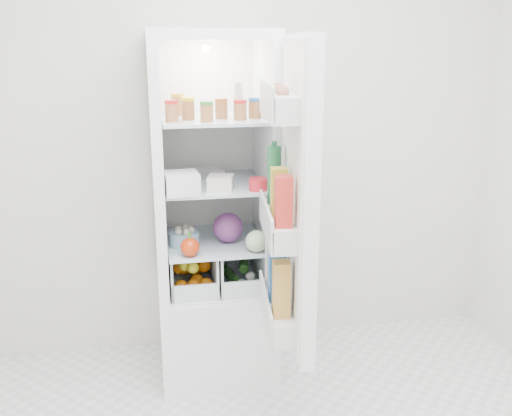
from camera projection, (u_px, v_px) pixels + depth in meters
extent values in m
cube|color=beige|center=(242.00, 125.00, 3.16)|extent=(3.00, 0.02, 2.60)
cube|color=white|center=(216.00, 324.00, 3.14)|extent=(0.60, 0.60, 0.50)
cube|color=white|center=(209.00, 35.00, 2.71)|extent=(0.60, 0.60, 0.05)
cube|color=white|center=(207.00, 158.00, 3.16)|extent=(0.60, 0.05, 1.25)
cube|color=white|center=(158.00, 170.00, 2.85)|extent=(0.05, 0.60, 1.25)
cube|color=white|center=(265.00, 166.00, 2.94)|extent=(0.05, 0.60, 1.25)
cube|color=white|center=(207.00, 159.00, 3.13)|extent=(0.50, 0.01, 1.25)
sphere|color=white|center=(205.00, 48.00, 2.93)|extent=(0.05, 0.05, 0.05)
cube|color=silver|center=(214.00, 241.00, 2.98)|extent=(0.49, 0.53, 0.01)
cube|color=silver|center=(213.00, 184.00, 2.89)|extent=(0.49, 0.53, 0.02)
cube|color=silver|center=(212.00, 119.00, 2.80)|extent=(0.49, 0.53, 0.02)
cylinder|color=#B21919|center=(172.00, 112.00, 2.62)|extent=(0.06, 0.06, 0.08)
cylinder|color=gold|center=(188.00, 111.00, 2.69)|extent=(0.06, 0.06, 0.08)
cylinder|color=#267226|center=(207.00, 112.00, 2.62)|extent=(0.06, 0.06, 0.08)
cylinder|color=brown|center=(221.00, 110.00, 2.73)|extent=(0.06, 0.06, 0.08)
cylinder|color=#B21919|center=(240.00, 111.00, 2.68)|extent=(0.06, 0.06, 0.08)
cylinder|color=#194C8C|center=(255.00, 109.00, 2.74)|extent=(0.06, 0.06, 0.08)
cylinder|color=#BF8C19|center=(178.00, 107.00, 2.85)|extent=(0.06, 0.06, 0.08)
cylinder|color=silver|center=(238.00, 99.00, 2.79)|extent=(0.05, 0.05, 0.17)
cube|color=white|center=(181.00, 183.00, 2.66)|extent=(0.17, 0.17, 0.10)
cube|color=silver|center=(221.00, 183.00, 2.73)|extent=(0.14, 0.14, 0.07)
cylinder|color=red|center=(258.00, 184.00, 2.73)|extent=(0.11, 0.11, 0.06)
cube|color=white|center=(204.00, 173.00, 2.98)|extent=(0.20, 0.17, 0.04)
sphere|color=#581E58|center=(228.00, 228.00, 2.93)|extent=(0.15, 0.15, 0.15)
sphere|color=red|center=(190.00, 247.00, 2.74)|extent=(0.09, 0.09, 0.09)
cylinder|color=#94C5DD|center=(184.00, 239.00, 2.89)|extent=(0.15, 0.15, 0.07)
sphere|color=#B6D39E|center=(257.00, 241.00, 2.80)|extent=(0.11, 0.11, 0.11)
sphere|color=orange|center=(181.00, 287.00, 2.89)|extent=(0.07, 0.07, 0.07)
sphere|color=orange|center=(194.00, 286.00, 2.90)|extent=(0.07, 0.07, 0.07)
sphere|color=orange|center=(207.00, 285.00, 2.91)|extent=(0.07, 0.07, 0.07)
sphere|color=orange|center=(179.00, 268.00, 2.98)|extent=(0.07, 0.07, 0.07)
sphere|color=orange|center=(192.00, 267.00, 3.00)|extent=(0.07, 0.07, 0.07)
sphere|color=orange|center=(204.00, 266.00, 3.01)|extent=(0.07, 0.07, 0.07)
sphere|color=orange|center=(185.00, 268.00, 3.12)|extent=(0.07, 0.07, 0.07)
sphere|color=orange|center=(198.00, 268.00, 3.13)|extent=(0.07, 0.07, 0.07)
sphere|color=orange|center=(197.00, 281.00, 2.96)|extent=(0.07, 0.07, 0.07)
sphere|color=yellow|center=(185.00, 265.00, 2.92)|extent=(0.06, 0.06, 0.06)
sphere|color=yellow|center=(196.00, 257.00, 3.04)|extent=(0.06, 0.06, 0.06)
sphere|color=yellow|center=(193.00, 268.00, 2.89)|extent=(0.06, 0.06, 0.06)
cylinder|color=#1C4D19|center=(231.00, 275.00, 3.05)|extent=(0.09, 0.21, 0.05)
cylinder|color=#1C4D19|center=(244.00, 262.00, 3.10)|extent=(0.08, 0.21, 0.05)
sphere|color=white|center=(241.00, 284.00, 2.94)|extent=(0.05, 0.05, 0.05)
sphere|color=white|center=(250.00, 276.00, 2.96)|extent=(0.05, 0.05, 0.05)
cube|color=white|center=(299.00, 195.00, 2.38)|extent=(0.12, 0.60, 1.30)
cube|color=white|center=(291.00, 196.00, 2.38)|extent=(0.07, 0.56, 1.26)
cube|color=silver|center=(280.00, 105.00, 2.27)|extent=(0.16, 0.51, 0.10)
cube|color=silver|center=(279.00, 224.00, 2.41)|extent=(0.16, 0.51, 0.10)
cube|color=silver|center=(278.00, 310.00, 2.52)|extent=(0.16, 0.51, 0.10)
sphere|color=#915641|center=(283.00, 92.00, 2.14)|extent=(0.05, 0.05, 0.05)
sphere|color=#915641|center=(280.00, 91.00, 2.21)|extent=(0.05, 0.05, 0.05)
sphere|color=#915641|center=(278.00, 89.00, 2.29)|extent=(0.05, 0.05, 0.05)
cylinder|color=#1A5D33|center=(274.00, 175.00, 2.50)|extent=(0.06, 0.06, 0.26)
cube|color=gold|center=(279.00, 192.00, 2.34)|extent=(0.07, 0.07, 0.20)
cube|color=red|center=(284.00, 202.00, 2.19)|extent=(0.07, 0.07, 0.20)
cube|color=silver|center=(273.00, 262.00, 2.62)|extent=(0.08, 0.08, 0.24)
cube|color=#2365B1|center=(277.00, 275.00, 2.47)|extent=(0.08, 0.08, 0.24)
cube|color=gold|center=(281.00, 289.00, 2.33)|extent=(0.08, 0.08, 0.24)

